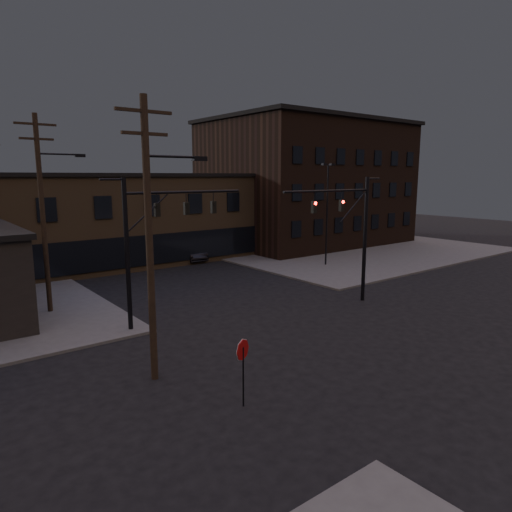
{
  "coord_description": "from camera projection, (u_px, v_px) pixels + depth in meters",
  "views": [
    {
      "loc": [
        -16.87,
        -14.14,
        8.08
      ],
      "look_at": [
        -0.95,
        6.34,
        3.5
      ],
      "focal_mm": 32.0,
      "sensor_mm": 36.0,
      "label": 1
    }
  ],
  "objects": [
    {
      "name": "lot_light_b",
      "position": [
        332.0,
        200.0,
        47.89
      ],
      "size": [
        1.5,
        0.28,
        9.14
      ],
      "color": "black",
      "rests_on": "ground"
    },
    {
      "name": "sidewalk_ne",
      "position": [
        329.0,
        245.0,
        52.98
      ],
      "size": [
        30.0,
        30.0,
        0.15
      ],
      "primitive_type": "cube",
      "color": "#474744",
      "rests_on": "ground"
    },
    {
      "name": "utility_pole_mid",
      "position": [
        43.0,
        210.0,
        26.11
      ],
      "size": [
        3.7,
        0.28,
        11.5
      ],
      "color": "black",
      "rests_on": "ground"
    },
    {
      "name": "ground",
      "position": [
        349.0,
        341.0,
        22.59
      ],
      "size": [
        140.0,
        140.0,
        0.0
      ],
      "primitive_type": "plane",
      "color": "black",
      "rests_on": "ground"
    },
    {
      "name": "utility_pole_near",
      "position": [
        151.0,
        234.0,
        17.43
      ],
      "size": [
        3.7,
        0.28,
        11.0
      ],
      "color": "black",
      "rests_on": "ground"
    },
    {
      "name": "parked_car_lot_b",
      "position": [
        297.0,
        243.0,
        49.75
      ],
      "size": [
        4.84,
        2.57,
        1.34
      ],
      "primitive_type": "imported",
      "rotation": [
        0.0,
        0.0,
        1.41
      ],
      "color": "#B6B7B8",
      "rests_on": "sidewalk_ne"
    },
    {
      "name": "parked_car_lot_a",
      "position": [
        277.0,
        245.0,
        48.09
      ],
      "size": [
        4.62,
        2.13,
        1.53
      ],
      "primitive_type": "imported",
      "rotation": [
        0.0,
        0.0,
        1.5
      ],
      "color": "black",
      "rests_on": "sidewalk_ne"
    },
    {
      "name": "traffic_signal_far",
      "position": [
        150.0,
        235.0,
        23.88
      ],
      "size": [
        7.12,
        0.24,
        8.0
      ],
      "color": "black",
      "rests_on": "ground"
    },
    {
      "name": "building_row",
      "position": [
        125.0,
        219.0,
        43.67
      ],
      "size": [
        40.0,
        12.0,
        8.0
      ],
      "primitive_type": "cube",
      "color": "brown",
      "rests_on": "ground"
    },
    {
      "name": "stop_sign",
      "position": [
        243.0,
        357.0,
        15.89
      ],
      "size": [
        0.72,
        0.33,
        2.48
      ],
      "color": "black",
      "rests_on": "ground"
    },
    {
      "name": "lot_light_a",
      "position": [
        327.0,
        205.0,
        40.38
      ],
      "size": [
        1.5,
        0.28,
        9.14
      ],
      "color": "black",
      "rests_on": "ground"
    },
    {
      "name": "building_right",
      "position": [
        306.0,
        185.0,
        54.89
      ],
      "size": [
        22.0,
        16.0,
        14.0
      ],
      "primitive_type": "cube",
      "color": "black",
      "rests_on": "ground"
    },
    {
      "name": "car_crossing",
      "position": [
        188.0,
        252.0,
        43.98
      ],
      "size": [
        2.06,
        5.24,
        1.7
      ],
      "primitive_type": "imported",
      "rotation": [
        0.0,
        0.0,
        -0.05
      ],
      "color": "black",
      "rests_on": "ground"
    },
    {
      "name": "traffic_signal_near",
      "position": [
        354.0,
        227.0,
        28.47
      ],
      "size": [
        7.12,
        0.24,
        8.0
      ],
      "color": "black",
      "rests_on": "ground"
    }
  ]
}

